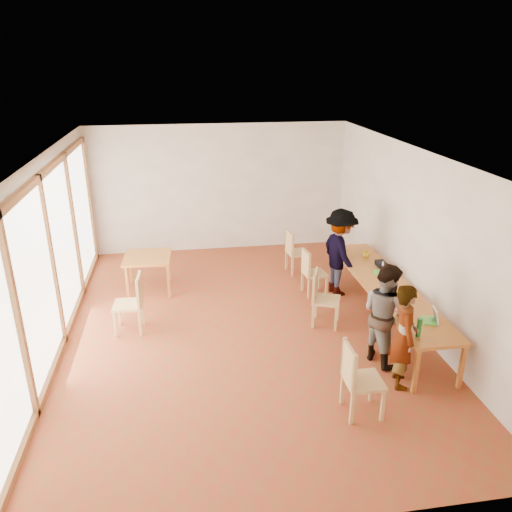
% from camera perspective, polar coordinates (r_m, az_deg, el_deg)
% --- Properties ---
extents(ground, '(8.00, 8.00, 0.00)m').
position_cam_1_polar(ground, '(8.75, -1.70, -8.26)').
color(ground, brown).
rests_on(ground, ground).
extents(wall_back, '(6.00, 0.10, 3.00)m').
position_cam_1_polar(wall_back, '(11.92, -4.23, 7.70)').
color(wall_back, '#EFE4CE').
rests_on(wall_back, ground).
extents(wall_front, '(6.00, 0.10, 3.00)m').
position_cam_1_polar(wall_front, '(4.64, 4.62, -16.57)').
color(wall_front, '#EFE4CE').
rests_on(wall_front, ground).
extents(wall_right, '(0.10, 8.00, 3.00)m').
position_cam_1_polar(wall_right, '(8.96, 17.61, 1.96)').
color(wall_right, '#EFE4CE').
rests_on(wall_right, ground).
extents(window_wall, '(0.10, 8.00, 3.00)m').
position_cam_1_polar(window_wall, '(8.31, -22.50, -0.22)').
color(window_wall, white).
rests_on(window_wall, ground).
extents(ceiling, '(6.00, 8.00, 0.04)m').
position_cam_1_polar(ceiling, '(7.70, -1.95, 11.60)').
color(ceiling, white).
rests_on(ceiling, wall_back).
extents(communal_table, '(0.80, 4.00, 0.75)m').
position_cam_1_polar(communal_table, '(8.88, 14.68, -3.46)').
color(communal_table, '#C5712B').
rests_on(communal_table, ground).
extents(side_table, '(0.90, 0.90, 0.75)m').
position_cam_1_polar(side_table, '(10.05, -12.29, -0.43)').
color(side_table, '#C5712B').
rests_on(side_table, ground).
extents(chair_near, '(0.48, 0.48, 0.54)m').
position_cam_1_polar(chair_near, '(6.67, 11.38, -12.93)').
color(chair_near, tan).
rests_on(chair_near, ground).
extents(chair_mid, '(0.59, 0.59, 0.52)m').
position_cam_1_polar(chair_mid, '(8.70, 7.38, -4.16)').
color(chair_mid, tan).
rests_on(chair_mid, ground).
extents(chair_far, '(0.47, 0.47, 0.49)m').
position_cam_1_polar(chair_far, '(9.77, 6.24, -1.40)').
color(chair_far, tan).
rests_on(chair_far, ground).
extents(chair_empty, '(0.50, 0.50, 0.51)m').
position_cam_1_polar(chair_empty, '(10.73, 4.33, 0.99)').
color(chair_empty, tan).
rests_on(chair_empty, ground).
extents(chair_spare, '(0.50, 0.50, 0.54)m').
position_cam_1_polar(chair_spare, '(8.66, -13.81, -4.61)').
color(chair_spare, tan).
rests_on(chair_spare, ground).
extents(person_near, '(0.48, 0.63, 1.55)m').
position_cam_1_polar(person_near, '(7.30, 16.57, -8.77)').
color(person_near, gray).
rests_on(person_near, ground).
extents(person_mid, '(0.83, 0.93, 1.60)m').
position_cam_1_polar(person_mid, '(7.78, 14.50, -6.38)').
color(person_mid, gray).
rests_on(person_mid, ground).
extents(person_far, '(0.80, 1.20, 1.73)m').
position_cam_1_polar(person_far, '(9.79, 9.59, 0.39)').
color(person_far, gray).
rests_on(person_far, ground).
extents(laptop_near, '(0.28, 0.30, 0.22)m').
position_cam_1_polar(laptop_near, '(7.83, 19.48, -6.70)').
color(laptop_near, '#58C93E').
rests_on(laptop_near, communal_table).
extents(laptop_mid, '(0.25, 0.28, 0.21)m').
position_cam_1_polar(laptop_mid, '(8.28, 16.60, -4.76)').
color(laptop_mid, '#58C93E').
rests_on(laptop_mid, communal_table).
extents(laptop_far, '(0.27, 0.29, 0.20)m').
position_cam_1_polar(laptop_far, '(9.26, 14.09, -1.64)').
color(laptop_far, '#58C93E').
rests_on(laptop_far, communal_table).
extents(yellow_mug, '(0.14, 0.14, 0.10)m').
position_cam_1_polar(yellow_mug, '(9.98, 12.47, 0.21)').
color(yellow_mug, yellow).
rests_on(yellow_mug, communal_table).
extents(green_bottle, '(0.07, 0.07, 0.28)m').
position_cam_1_polar(green_bottle, '(7.34, 18.14, -7.78)').
color(green_bottle, '#1B742B').
rests_on(green_bottle, communal_table).
extents(clear_glass, '(0.07, 0.07, 0.09)m').
position_cam_1_polar(clear_glass, '(8.35, 15.80, -4.52)').
color(clear_glass, silver).
rests_on(clear_glass, communal_table).
extents(condiment_cup, '(0.08, 0.08, 0.06)m').
position_cam_1_polar(condiment_cup, '(8.64, 16.85, -3.86)').
color(condiment_cup, white).
rests_on(condiment_cup, communal_table).
extents(pink_phone, '(0.05, 0.10, 0.01)m').
position_cam_1_polar(pink_phone, '(8.03, 15.72, -5.91)').
color(pink_phone, '#EA537D').
rests_on(pink_phone, communal_table).
extents(black_pouch, '(0.16, 0.26, 0.09)m').
position_cam_1_polar(black_pouch, '(9.58, 14.12, -0.90)').
color(black_pouch, black).
rests_on(black_pouch, communal_table).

